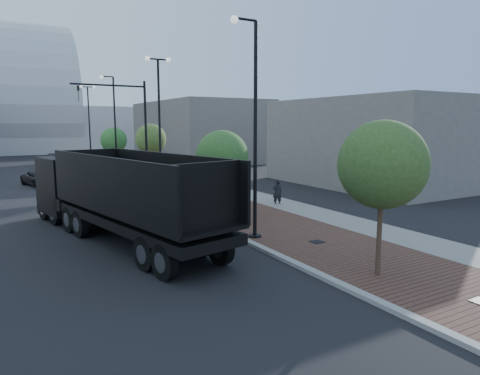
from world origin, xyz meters
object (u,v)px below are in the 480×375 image
dark_car_mid (41,178)px  white_sedan (164,222)px  pedestrian (277,193)px  dump_truck (100,198)px

dark_car_mid → white_sedan: bearing=-96.6°
pedestrian → white_sedan: bearing=41.0°
pedestrian → dark_car_mid: bearing=-36.1°
dump_truck → dark_car_mid: bearing=81.3°
dark_car_mid → dump_truck: bearing=-102.5°
pedestrian → dump_truck: bearing=24.7°
white_sedan → dark_car_mid: white_sedan is taller
dump_truck → pedestrian: size_ratio=8.69×
dark_car_mid → pedestrian: bearing=-70.3°
dump_truck → white_sedan: dump_truck is taller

